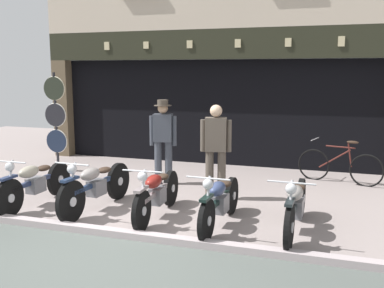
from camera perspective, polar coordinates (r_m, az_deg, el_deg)
ground at (r=5.65m, az=-14.46°, el=-15.57°), size 21.07×22.00×0.18m
shop_facade at (r=12.58m, az=5.18°, el=6.88°), size 9.37×4.42×6.67m
motorcycle_left at (r=8.13m, az=-19.63°, el=-4.66°), size 0.62×1.96×0.91m
motorcycle_center_left at (r=7.59m, az=-12.31°, el=-5.20°), size 0.62×2.05×0.93m
motorcycle_center at (r=7.07m, az=-4.56°, el=-6.24°), size 0.62×1.94×0.90m
motorcycle_center_right at (r=6.65m, az=3.60°, el=-7.26°), size 0.62×1.92×0.90m
motorcycle_right at (r=6.56m, az=13.24°, el=-7.65°), size 0.62×2.04×0.92m
salesman_left at (r=9.05m, az=-3.75°, el=0.85°), size 0.55×0.35×1.75m
shopkeeper_center at (r=7.95m, az=3.09°, el=-0.40°), size 0.55×0.29×1.73m
tyre_sign_pole at (r=10.65m, az=-17.19°, el=3.48°), size 0.55×0.06×2.29m
advert_board_near at (r=10.70m, az=15.96°, el=4.74°), size 0.72×0.03×0.88m
advert_board_far at (r=10.70m, az=21.27°, el=4.97°), size 0.74×0.03×0.93m
leaning_bicycle at (r=9.73m, az=18.53°, el=-2.67°), size 1.72×0.62×0.93m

